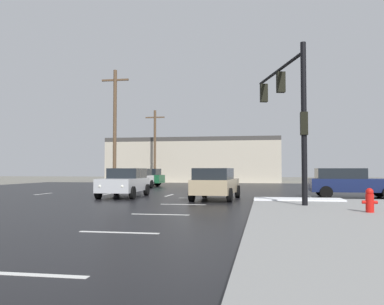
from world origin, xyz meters
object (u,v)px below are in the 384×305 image
at_px(utility_pole_distant, 155,145).
at_px(traffic_signal_mast, 289,102).
at_px(sedan_green, 140,177).
at_px(utility_pole_far, 115,126).
at_px(sedan_silver, 125,182).
at_px(sedan_tan, 215,183).
at_px(sedan_white, 135,178).
at_px(fire_hydrant, 370,200).
at_px(sedan_navy, 350,182).

bearing_deg(utility_pole_distant, traffic_signal_mast, -63.75).
relative_size(sedan_green, utility_pole_far, 0.49).
relative_size(traffic_signal_mast, utility_pole_distant, 0.78).
relative_size(sedan_silver, sedan_tan, 1.00).
height_order(traffic_signal_mast, utility_pole_distant, utility_pole_distant).
relative_size(sedan_tan, utility_pole_distant, 0.56).
distance_m(sedan_silver, utility_pole_distant, 23.92).
bearing_deg(sedan_tan, utility_pole_distant, 24.94).
height_order(sedan_silver, utility_pole_distant, utility_pole_distant).
xyz_separation_m(sedan_tan, sedan_white, (-7.53, 10.33, 0.00)).
distance_m(fire_hydrant, sedan_navy, 8.97).
distance_m(sedan_green, sedan_navy, 19.59).
relative_size(sedan_navy, utility_pole_far, 0.48).
xyz_separation_m(traffic_signal_mast, sedan_white, (-11.02, 12.66, -3.59)).
bearing_deg(traffic_signal_mast, utility_pole_far, 28.62).
bearing_deg(sedan_navy, fire_hydrant, -97.16).
bearing_deg(utility_pole_distant, utility_pole_far, -87.69).
bearing_deg(sedan_white, utility_pole_distant, -168.43).
distance_m(sedan_green, utility_pole_far, 6.10).
distance_m(utility_pole_far, utility_pole_distant, 14.29).
xyz_separation_m(fire_hydrant, sedan_tan, (-5.79, 6.23, 0.32)).
relative_size(fire_hydrant, sedan_white, 0.17).
distance_m(sedan_white, sedan_navy, 16.37).
bearing_deg(sedan_green, traffic_signal_mast, 128.02).
relative_size(traffic_signal_mast, sedan_silver, 1.40).
bearing_deg(traffic_signal_mast, fire_hydrant, -166.06).
relative_size(sedan_tan, utility_pole_far, 0.49).
xyz_separation_m(fire_hydrant, sedan_silver, (-10.98, 7.53, 0.32)).
xyz_separation_m(fire_hydrant, sedan_green, (-14.27, 20.98, 0.32)).
distance_m(traffic_signal_mast, utility_pole_far, 17.86).
bearing_deg(sedan_navy, sedan_tan, -158.82).
xyz_separation_m(fire_hydrant, utility_pole_distant, (-15.54, 30.75, 3.80)).
relative_size(traffic_signal_mast, sedan_tan, 1.39).
bearing_deg(fire_hydrant, sedan_tan, 132.90).
relative_size(sedan_tan, sedan_navy, 1.02).
xyz_separation_m(sedan_silver, sedan_green, (-3.29, 13.45, 0.00)).
distance_m(fire_hydrant, sedan_tan, 8.51).
xyz_separation_m(traffic_signal_mast, fire_hydrant, (2.30, -3.90, -3.91)).
relative_size(sedan_white, sedan_navy, 1.01).
xyz_separation_m(traffic_signal_mast, sedan_green, (-11.97, 17.07, -3.59)).
bearing_deg(utility_pole_far, fire_hydrant, -47.78).
height_order(sedan_white, utility_pole_far, utility_pole_far).
distance_m(traffic_signal_mast, sedan_green, 21.16).
bearing_deg(traffic_signal_mast, utility_pole_distant, 9.69).
bearing_deg(sedan_tan, sedan_navy, -65.73).
xyz_separation_m(sedan_white, utility_pole_distant, (-2.21, 14.19, 3.48)).
height_order(sedan_silver, sedan_white, same).
bearing_deg(sedan_white, sedan_navy, 64.77).
bearing_deg(fire_hydrant, sedan_silver, 145.56).
bearing_deg(sedan_silver, fire_hydrant, 52.87).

